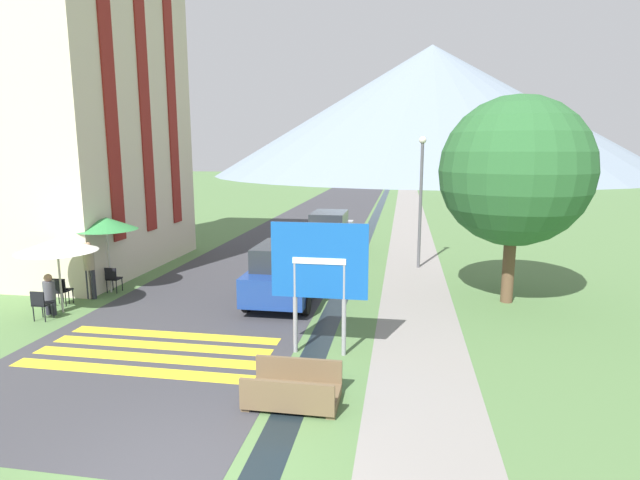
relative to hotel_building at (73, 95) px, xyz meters
The scene contains 22 objects.
ground_plane 14.03m from the hotel_building, 40.42° to the left, with size 160.00×160.00×0.00m, color #517542.
road 20.40m from the hotel_building, 69.04° to the left, with size 6.40×60.00×0.01m.
footpath 23.18m from the hotel_building, 54.17° to the left, with size 2.20×60.00×0.01m.
drainage_channel 21.93m from the hotel_building, 59.52° to the left, with size 0.60×60.00×0.00m.
crosswalk_marking 12.26m from the hotel_building, 47.88° to the right, with size 5.44×2.54×0.01m.
mountain_distant 84.60m from the hotel_building, 78.32° to the left, with size 81.93×81.93×24.15m.
hotel_building is the anchor object (origin of this frame).
road_sign 13.67m from the hotel_building, 33.58° to the right, with size 2.18×0.11×3.04m.
footbridge 15.56m from the hotel_building, 41.58° to the right, with size 1.70×1.10×0.65m.
parked_car_near 11.19m from the hotel_building, 20.19° to the right, with size 1.93×3.85×1.82m.
parked_car_far 11.89m from the hotel_building, 28.21° to the left, with size 1.88×4.30×1.82m.
cafe_chair_nearest 9.14m from the hotel_building, 65.36° to the right, with size 0.40×0.40×0.85m.
cafe_chair_middle 7.68m from the hotel_building, 45.84° to the right, with size 0.40×0.40×0.85m.
cafe_chair_near_left 8.25m from the hotel_building, 63.87° to the right, with size 0.40×0.40×0.85m.
cafe_chair_near_right 8.19m from the hotel_building, 62.82° to the right, with size 0.40×0.40×0.85m.
cafe_chair_far_left 7.06m from the hotel_building, 39.71° to the right, with size 0.40×0.40×0.85m.
cafe_umbrella_front_white 7.70m from the hotel_building, 61.75° to the right, with size 2.17×2.17×2.16m.
cafe_umbrella_middle_green 6.29m from the hotel_building, 46.53° to the right, with size 1.95×1.95×2.49m.
person_seated_far 8.69m from the hotel_building, 64.27° to the right, with size 0.32×0.32×1.19m.
person_standing_terrace 7.50m from the hotel_building, 54.19° to the right, with size 0.32×0.32×1.82m.
streetlamp 13.81m from the hotel_building, ahead, with size 0.28×0.28×5.13m.
tree_by_path 16.11m from the hotel_building, ahead, with size 4.42×4.42×6.21m.
Camera 1 is at (3.11, -5.77, 4.61)m, focal length 28.00 mm.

